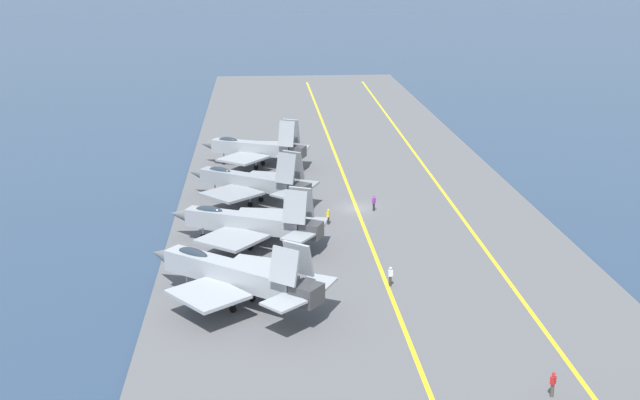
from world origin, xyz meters
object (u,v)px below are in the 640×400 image
Objects in this scene: parked_jet_second at (247,222)px; parked_jet_nearest at (233,274)px; crew_red_vest at (553,383)px; crew_white_vest at (390,275)px; parked_jet_third at (250,182)px; crew_purple_vest at (374,202)px; parked_jet_fourth at (254,148)px; crew_yellow_vest at (328,216)px.

parked_jet_nearest is at bearing 175.81° from parked_jet_second.
parked_jet_nearest is at bearing 52.75° from crew_red_vest.
parked_jet_nearest is 9.07× the size of crew_white_vest.
parked_jet_third is (27.77, -1.21, -0.06)m from parked_jet_nearest.
crew_purple_vest is at bearing -105.52° from parked_jet_third.
parked_jet_third is 14.55m from crew_purple_vest.
parked_jet_fourth reaches higher than parked_jet_second.
parked_jet_nearest reaches higher than crew_white_vest.
crew_purple_vest is at bearing -4.21° from crew_white_vest.
parked_jet_fourth is 43.17m from crew_white_vest.
parked_jet_third is 11.80m from crew_yellow_vest.
parked_jet_nearest reaches higher than crew_red_vest.
parked_jet_fourth is (44.19, -1.70, -0.08)m from parked_jet_nearest.
crew_yellow_vest is 37.68m from crew_red_vest.
crew_purple_vest is (9.98, -14.12, -1.40)m from parked_jet_second.
crew_red_vest is (-30.09, -20.24, -1.42)m from parked_jet_second.
parked_jet_second is at bearing 48.28° from crew_white_vest.
parked_jet_third is at bearing -2.49° from parked_jet_nearest.
parked_jet_nearest is 28.34m from crew_purple_vest.
parked_jet_third reaches higher than parked_jet_nearest.
parked_jet_second is at bearing 178.70° from parked_jet_fourth.
parked_jet_fourth is at bearing 17.87° from crew_yellow_vest.
parked_jet_nearest is at bearing 147.66° from crew_purple_vest.
parked_jet_fourth is at bearing -2.21° from parked_jet_nearest.
crew_purple_vest is at bearing -54.73° from parked_jet_second.
crew_red_vest is (-43.94, -20.05, -1.66)m from parked_jet_third.
crew_yellow_vest is (5.75, -8.59, -1.47)m from parked_jet_second.
parked_jet_fourth is 25.82m from crew_yellow_vest.
parked_jet_second is at bearing 123.78° from crew_yellow_vest.
parked_jet_fourth is at bearing -1.30° from parked_jet_second.
parked_jet_third is 27.98m from crew_white_vest.
parked_jet_nearest is 13.95m from crew_white_vest.
crew_white_vest is (-11.20, -12.56, -1.42)m from parked_jet_second.
parked_jet_fourth is at bearing -1.73° from parked_jet_third.
parked_jet_fourth is at bearing 17.95° from crew_red_vest.
crew_red_vest is (-16.17, -21.26, -1.72)m from parked_jet_nearest.
parked_jet_fourth reaches higher than crew_purple_vest.
crew_white_vest is at bearing -164.03° from parked_jet_fourth.
crew_white_vest is (-41.47, -11.87, -1.64)m from parked_jet_fourth.
crew_purple_vest is at bearing -32.34° from parked_jet_nearest.
parked_jet_fourth reaches higher than crew_white_vest.
crew_purple_vest reaches higher than crew_white_vest.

